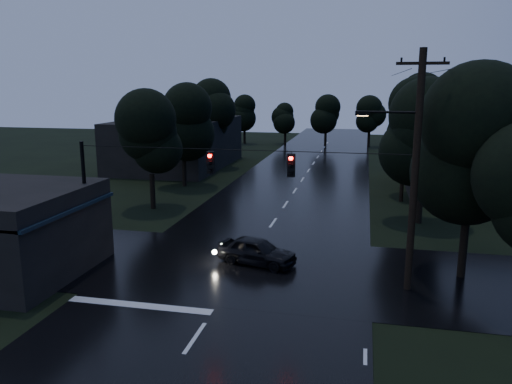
% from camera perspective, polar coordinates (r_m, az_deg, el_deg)
% --- Properties ---
extents(main_road, '(12.00, 120.00, 0.02)m').
position_cam_1_polar(main_road, '(41.22, 4.47, 0.12)').
color(main_road, black).
rests_on(main_road, ground).
extents(cross_street, '(60.00, 9.00, 0.02)m').
position_cam_1_polar(cross_street, '(24.19, -1.49, -8.62)').
color(cross_street, black).
rests_on(cross_street, ground).
extents(building_far_right, '(10.00, 14.00, 4.40)m').
position_cam_1_polar(building_far_right, '(45.24, 23.13, 3.08)').
color(building_far_right, black).
rests_on(building_far_right, ground).
extents(building_far_left, '(10.00, 16.00, 5.00)m').
position_cam_1_polar(building_far_left, '(53.94, -8.94, 5.56)').
color(building_far_left, black).
rests_on(building_far_left, ground).
extents(utility_pole_main, '(3.50, 0.30, 10.00)m').
position_cam_1_polar(utility_pole_main, '(21.31, 17.51, 2.63)').
color(utility_pole_main, black).
rests_on(utility_pole_main, ground).
extents(utility_pole_far, '(2.00, 0.30, 7.50)m').
position_cam_1_polar(utility_pole_far, '(38.35, 16.56, 4.63)').
color(utility_pole_far, black).
rests_on(utility_pole_far, ground).
extents(anchor_pole_left, '(0.18, 0.18, 6.00)m').
position_cam_1_polar(anchor_pole_left, '(25.24, -18.87, -1.27)').
color(anchor_pole_left, black).
rests_on(anchor_pole_left, ground).
extents(span_signals, '(15.00, 0.37, 1.12)m').
position_cam_1_polar(span_signals, '(21.76, -0.77, 3.34)').
color(span_signals, black).
rests_on(span_signals, ground).
extents(tree_corner_near, '(4.48, 4.48, 9.44)m').
position_cam_1_polar(tree_corner_near, '(23.55, 23.51, 4.85)').
color(tree_corner_near, black).
rests_on(tree_corner_near, ground).
extents(tree_left_a, '(3.92, 3.92, 8.26)m').
position_cam_1_polar(tree_left_a, '(35.21, -12.02, 6.47)').
color(tree_left_a, black).
rests_on(tree_left_a, ground).
extents(tree_left_b, '(4.20, 4.20, 8.85)m').
position_cam_1_polar(tree_left_b, '(42.79, -8.37, 8.08)').
color(tree_left_b, black).
rests_on(tree_left_b, ground).
extents(tree_left_c, '(4.48, 4.48, 9.44)m').
position_cam_1_polar(tree_left_c, '(52.40, -5.13, 9.30)').
color(tree_left_c, black).
rests_on(tree_left_c, ground).
extents(tree_right_a, '(4.20, 4.20, 8.85)m').
position_cam_1_polar(tree_right_a, '(32.29, 18.72, 6.27)').
color(tree_right_a, black).
rests_on(tree_right_a, ground).
extents(tree_right_b, '(4.48, 4.48, 9.44)m').
position_cam_1_polar(tree_right_b, '(40.25, 18.41, 7.87)').
color(tree_right_b, black).
rests_on(tree_right_b, ground).
extents(tree_right_c, '(4.76, 4.76, 10.03)m').
position_cam_1_polar(tree_right_c, '(50.23, 17.97, 9.07)').
color(tree_right_c, black).
rests_on(tree_right_c, ground).
extents(car, '(4.19, 2.53, 1.33)m').
position_cam_1_polar(car, '(24.41, 0.09, -6.75)').
color(car, black).
rests_on(car, ground).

